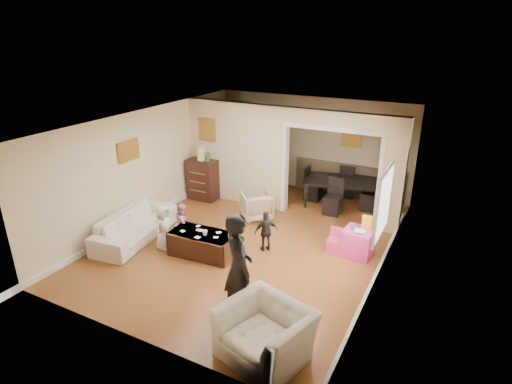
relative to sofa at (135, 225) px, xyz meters
The scene contains 27 objects.
floor 2.54m from the sofa, 25.88° to the left, with size 7.00×7.00×0.00m, color #975227.
partition_left 3.19m from the sofa, 72.93° to the left, with size 2.75×0.18×2.60m, color beige.
partition_right 5.64m from the sofa, 31.45° to the left, with size 0.55×0.18×2.60m, color beige.
partition_header 4.92m from the sofa, 40.75° to the left, with size 2.22×0.18×0.35m, color beige.
window_pane 5.19m from the sofa, ahead, with size 0.03×0.95×1.10m, color white.
framed_art_partition 3.19m from the sofa, 88.67° to the left, with size 0.45×0.03×0.55m, color brown.
framed_art_sofa_wall 1.63m from the sofa, 131.71° to the left, with size 0.03×0.55×0.40m, color brown.
framed_art_alcove 5.82m from the sofa, 53.45° to the left, with size 0.45×0.03×0.55m, color brown.
sofa is the anchor object (origin of this frame).
armchair_back 2.83m from the sofa, 49.94° to the left, with size 0.68×0.70×0.64m, color tan.
armchair_front 4.44m from the sofa, 24.43° to the right, with size 1.17×1.02×0.76m, color beige.
dresser 2.60m from the sofa, 90.10° to the left, with size 0.78×0.44×1.08m, color black.
table_lamp 2.76m from the sofa, 90.10° to the left, with size 0.22×0.22×0.36m, color beige.
potted_plant 2.75m from the sofa, 85.69° to the left, with size 0.24×0.21×0.27m, color #467031.
coffee_table 1.69m from the sofa, ahead, with size 1.30×0.65×0.49m, color #331710.
coffee_cup 1.80m from the sofa, ahead, with size 0.11×0.11×0.10m, color beige.
play_table 4.71m from the sofa, 19.09° to the left, with size 0.57×0.57×0.55m, color #E43C9E.
cereal_box 4.87m from the sofa, 19.74° to the left, with size 0.20×0.07×0.30m, color gold.
cyan_cup 4.60m from the sofa, 18.91° to the left, with size 0.08×0.08×0.08m, color teal.
toy_block 4.64m from the sofa, 20.98° to the left, with size 0.08×0.06×0.05m, color #B41630.
play_bowl 4.72m from the sofa, 17.52° to the left, with size 0.22×0.22×0.05m, color white.
dining_table 5.15m from the sofa, 48.99° to the left, with size 1.90×1.06×0.67m, color black.
adult_person 3.59m from the sofa, 21.05° to the right, with size 0.66×0.43×1.80m, color black.
child_kneel_a 0.85m from the sofa, ahead, with size 0.46×0.30×0.95m, color silver.
child_kneel_b 1.07m from the sofa, 22.26° to the left, with size 0.42×0.33×0.86m, color #C97D94.
child_toddler 2.86m from the sofa, 17.32° to the left, with size 0.50×0.21×0.86m, color black.
craft_papers 1.67m from the sofa, ahead, with size 0.86×0.52×0.00m.
Camera 1 is at (3.80, -7.10, 4.30)m, focal length 29.36 mm.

